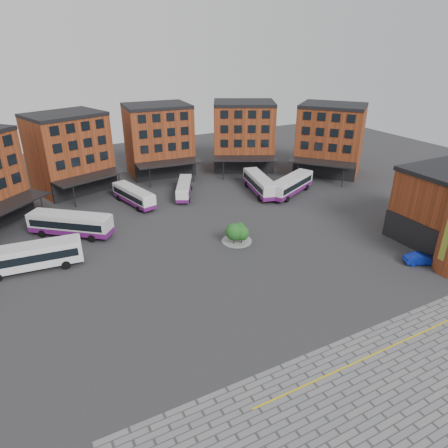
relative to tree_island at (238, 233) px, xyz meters
name	(u,v)px	position (x,y,z in m)	size (l,w,h in m)	color
ground	(271,286)	(-1.86, -11.48, -1.66)	(160.00, 160.00, 0.00)	#28282B
yellow_line	(372,355)	(0.14, -25.48, -1.63)	(26.00, 0.15, 0.02)	gold
main_building	(136,156)	(-6.63, 26.77, 5.57)	(94.14, 42.48, 14.60)	brown
tree_island	(238,233)	(0.00, 0.00, 0.00)	(4.40, 4.40, 3.21)	gray
bus_a	(30,256)	(-26.79, 5.62, 0.41)	(12.53, 3.93, 3.48)	white
bus_b	(70,224)	(-20.85, 13.57, 0.25)	(11.57, 10.07, 3.53)	silver
bus_c	(134,196)	(-9.08, 21.47, -0.01)	(5.11, 11.10, 3.05)	white
bus_d	(184,188)	(0.41, 21.21, -0.15)	(6.44, 9.88, 2.79)	white
bus_e	(260,184)	(13.73, 16.12, 0.18)	(5.33, 12.39, 3.40)	silver
bus_f	(291,185)	(18.68, 12.78, 0.21)	(12.28, 7.90, 3.46)	white
blue_car	(422,259)	(18.47, -16.17, -0.93)	(1.54, 4.43, 1.46)	#0C209F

